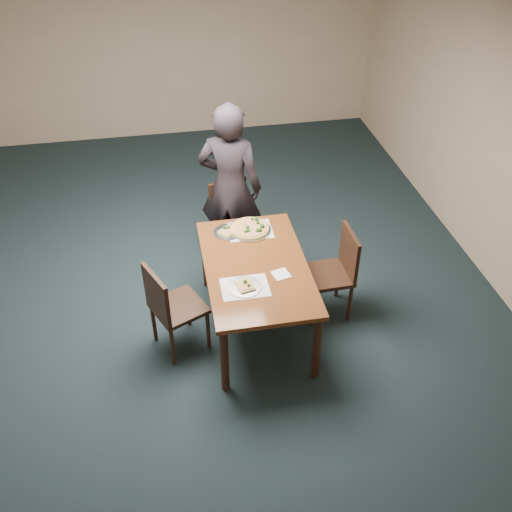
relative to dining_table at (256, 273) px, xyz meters
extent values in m
plane|color=black|center=(-0.48, 0.37, -0.66)|extent=(8.00, 8.00, 0.00)
plane|color=tan|center=(-0.48, 4.37, 0.74)|extent=(6.00, 0.00, 6.00)
plane|color=white|center=(-0.48, 0.37, 2.14)|extent=(8.00, 8.00, 0.00)
cube|color=#532710|center=(0.00, 0.00, 0.07)|extent=(0.90, 1.50, 0.04)
cylinder|color=black|center=(-0.39, -0.69, -0.31)|extent=(0.07, 0.07, 0.70)
cylinder|color=black|center=(-0.39, 0.69, -0.31)|extent=(0.07, 0.07, 0.70)
cylinder|color=black|center=(0.39, -0.69, -0.31)|extent=(0.07, 0.07, 0.70)
cylinder|color=black|center=(0.39, 0.69, -0.31)|extent=(0.07, 0.07, 0.70)
cube|color=black|center=(-0.02, 1.05, -0.21)|extent=(0.53, 0.53, 0.04)
cylinder|color=black|center=(-0.13, 0.82, -0.44)|extent=(0.04, 0.04, 0.43)
cylinder|color=black|center=(-0.24, 1.17, -0.44)|extent=(0.04, 0.04, 0.43)
cylinder|color=black|center=(0.21, 0.93, -0.44)|extent=(0.04, 0.04, 0.43)
cylinder|color=black|center=(0.10, 1.28, -0.44)|extent=(0.04, 0.04, 0.43)
cube|color=black|center=(-0.07, 1.23, 0.03)|extent=(0.41, 0.16, 0.44)
cube|color=black|center=(-0.71, -0.09, -0.21)|extent=(0.56, 0.56, 0.04)
cylinder|color=black|center=(-0.47, -0.18, -0.44)|extent=(0.04, 0.04, 0.43)
cylinder|color=black|center=(-0.80, -0.33, -0.44)|extent=(0.04, 0.04, 0.43)
cylinder|color=black|center=(-0.62, 0.15, -0.44)|extent=(0.04, 0.04, 0.43)
cylinder|color=black|center=(-0.95, 0.00, -0.44)|extent=(0.04, 0.04, 0.43)
cube|color=black|center=(-0.88, -0.17, 0.03)|extent=(0.21, 0.40, 0.44)
cube|color=black|center=(0.71, 0.10, -0.21)|extent=(0.43, 0.43, 0.04)
cylinder|color=black|center=(0.52, 0.27, -0.44)|extent=(0.04, 0.04, 0.43)
cylinder|color=black|center=(0.88, 0.28, -0.44)|extent=(0.04, 0.04, 0.43)
cylinder|color=black|center=(0.53, -0.09, -0.44)|extent=(0.04, 0.04, 0.43)
cylinder|color=black|center=(0.89, -0.08, -0.44)|extent=(0.04, 0.04, 0.43)
cube|color=black|center=(0.90, 0.10, 0.03)|extent=(0.05, 0.42, 0.44)
imported|color=black|center=(-0.06, 1.11, 0.24)|extent=(0.77, 0.65, 1.79)
cube|color=white|center=(0.04, 0.53, 0.09)|extent=(0.42, 0.32, 0.00)
cube|color=white|center=(-0.15, -0.28, 0.09)|extent=(0.40, 0.30, 0.00)
cylinder|color=silver|center=(0.04, 0.53, 0.10)|extent=(0.40, 0.40, 0.01)
cylinder|color=#B39644|center=(0.04, 0.53, 0.12)|extent=(0.36, 0.36, 0.02)
cylinder|color=#D5BE6F|center=(0.04, 0.53, 0.13)|extent=(0.32, 0.32, 0.01)
sphere|color=#194013|center=(-0.01, 0.45, 0.14)|extent=(0.03, 0.03, 0.03)
sphere|color=#194013|center=(0.01, 0.46, 0.14)|extent=(0.03, 0.03, 0.03)
sphere|color=#194013|center=(0.12, 0.45, 0.15)|extent=(0.04, 0.04, 0.04)
sphere|color=#194013|center=(0.01, 0.51, 0.14)|extent=(0.04, 0.04, 0.04)
sphere|color=#194013|center=(0.15, 0.50, 0.15)|extent=(0.04, 0.04, 0.04)
sphere|color=#194013|center=(0.10, 0.44, 0.15)|extent=(0.04, 0.04, 0.04)
sphere|color=#194013|center=(0.12, 0.63, 0.15)|extent=(0.04, 0.04, 0.04)
sphere|color=#194013|center=(0.12, 0.57, 0.14)|extent=(0.03, 0.03, 0.03)
sphere|color=#194013|center=(0.08, 0.64, 0.14)|extent=(0.03, 0.03, 0.03)
cylinder|color=silver|center=(-0.15, -0.28, 0.10)|extent=(0.28, 0.28, 0.01)
cube|color=#B39644|center=(-0.15, -0.28, 0.11)|extent=(0.16, 0.19, 0.02)
cube|color=#D5BE6F|center=(-0.15, -0.28, 0.12)|extent=(0.13, 0.16, 0.01)
sphere|color=#194013|center=(-0.14, -0.25, 0.14)|extent=(0.03, 0.03, 0.03)
sphere|color=#194013|center=(-0.12, -0.30, 0.13)|extent=(0.03, 0.03, 0.03)
cylinder|color=silver|center=(-0.17, 0.53, 0.10)|extent=(0.28, 0.28, 0.01)
cube|color=#B39644|center=(-0.17, 0.53, 0.11)|extent=(0.21, 0.21, 0.02)
cube|color=#D5BE6F|center=(-0.17, 0.53, 0.12)|extent=(0.17, 0.17, 0.01)
sphere|color=#194013|center=(-0.20, 0.56, 0.13)|extent=(0.03, 0.03, 0.03)
sphere|color=#194013|center=(-0.16, 0.56, 0.13)|extent=(0.03, 0.03, 0.03)
cube|color=white|center=(0.19, -0.17, 0.09)|extent=(0.17, 0.17, 0.01)
camera|label=1|loc=(-0.71, -3.84, 3.22)|focal=40.00mm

